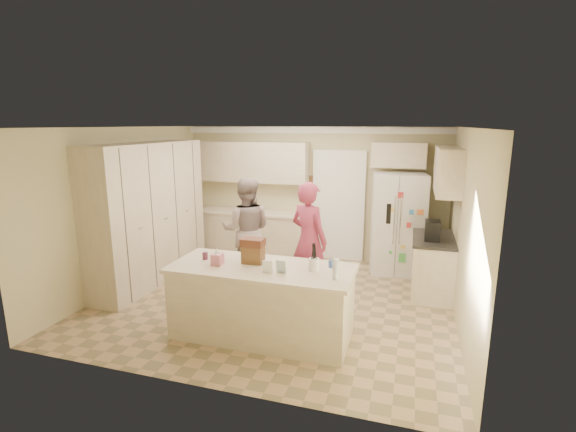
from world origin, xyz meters
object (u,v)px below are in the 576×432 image
(island_base, at_px, (262,303))
(tissue_box, at_px, (217,259))
(utensil_crock, at_px, (314,264))
(refrigerator, at_px, (398,224))
(coffee_maker, at_px, (432,230))
(teen_girl, at_px, (309,240))
(dollhouse_body, at_px, (253,254))
(teen_boy, at_px, (246,230))

(island_base, height_order, tissue_box, tissue_box)
(island_base, height_order, utensil_crock, utensil_crock)
(utensil_crock, distance_m, tissue_box, 1.21)
(tissue_box, bearing_deg, refrigerator, 55.76)
(coffee_maker, relative_size, teen_girl, 0.17)
(refrigerator, xyz_separation_m, dollhouse_body, (-1.66, -2.82, 0.14))
(island_base, bearing_deg, teen_girl, 80.09)
(dollhouse_body, xyz_separation_m, teen_boy, (-0.78, 1.65, -0.14))
(refrigerator, bearing_deg, teen_girl, -137.93)
(coffee_maker, distance_m, dollhouse_body, 2.84)
(dollhouse_body, bearing_deg, tissue_box, -153.43)
(utensil_crock, relative_size, tissue_box, 1.07)
(island_base, distance_m, utensil_crock, 0.86)
(utensil_crock, bearing_deg, island_base, -175.60)
(tissue_box, relative_size, teen_boy, 0.08)
(island_base, bearing_deg, refrigerator, 62.72)
(utensil_crock, xyz_separation_m, teen_boy, (-1.58, 1.70, -0.11))
(dollhouse_body, bearing_deg, teen_girl, 73.16)
(refrigerator, height_order, island_base, refrigerator)
(utensil_crock, height_order, teen_girl, teen_girl)
(utensil_crock, bearing_deg, coffee_maker, 52.88)
(teen_girl, bearing_deg, island_base, 106.54)
(coffee_maker, bearing_deg, utensil_crock, -127.12)
(tissue_box, bearing_deg, utensil_crock, 7.13)
(coffee_maker, bearing_deg, teen_girl, -164.76)
(coffee_maker, height_order, utensil_crock, coffee_maker)
(refrigerator, height_order, coffee_maker, refrigerator)
(island_base, xyz_separation_m, utensil_crock, (0.65, 0.05, 0.56))
(island_base, relative_size, teen_girl, 1.22)
(coffee_maker, relative_size, island_base, 0.14)
(island_base, height_order, teen_girl, teen_girl)
(dollhouse_body, distance_m, teen_boy, 1.83)
(coffee_maker, distance_m, teen_boy, 2.99)
(refrigerator, height_order, utensil_crock, refrigerator)
(utensil_crock, bearing_deg, teen_girl, 106.56)
(refrigerator, bearing_deg, coffee_maker, -70.09)
(teen_boy, bearing_deg, teen_girl, 150.10)
(teen_boy, xyz_separation_m, teen_girl, (1.17, -0.34, 0.01))
(dollhouse_body, distance_m, teen_girl, 1.37)
(teen_boy, height_order, teen_girl, teen_girl)
(island_base, bearing_deg, dollhouse_body, 146.31)
(refrigerator, relative_size, coffee_maker, 6.00)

